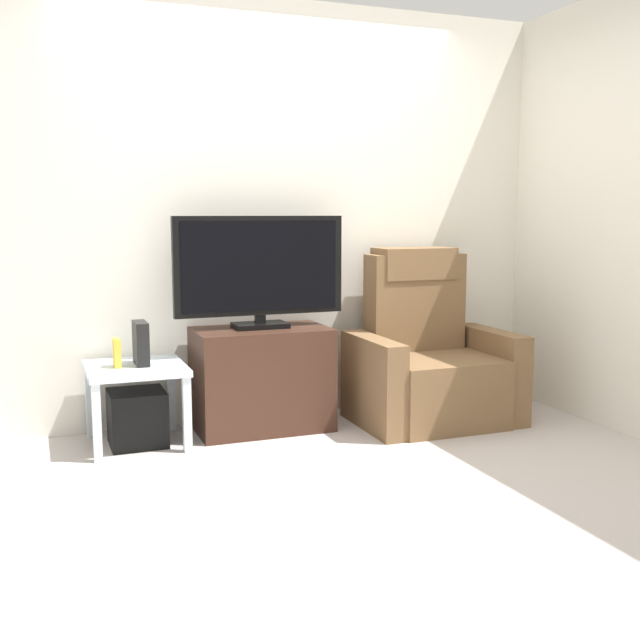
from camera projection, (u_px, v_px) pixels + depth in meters
ground_plane at (333, 468)px, 3.93m from camera, size 6.40×6.40×0.00m
wall_back at (266, 213)px, 4.79m from camera, size 6.40×0.06×2.60m
wall_side at (635, 213)px, 4.41m from camera, size 0.06×4.48×2.60m
tv_stand at (262, 379)px, 4.61m from camera, size 0.80×0.47×0.62m
television at (260, 269)px, 4.53m from camera, size 1.03×0.20×0.67m
recliner_armchair at (429, 361)px, 4.82m from camera, size 0.98×0.78×1.08m
side_table at (136, 378)px, 4.28m from camera, size 0.54×0.54×0.46m
subwoofer_box at (137, 418)px, 4.31m from camera, size 0.31×0.31×0.31m
book_upright at (117, 353)px, 4.21m from camera, size 0.04×0.10×0.16m
game_console at (141, 343)px, 4.28m from camera, size 0.07×0.20×0.24m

